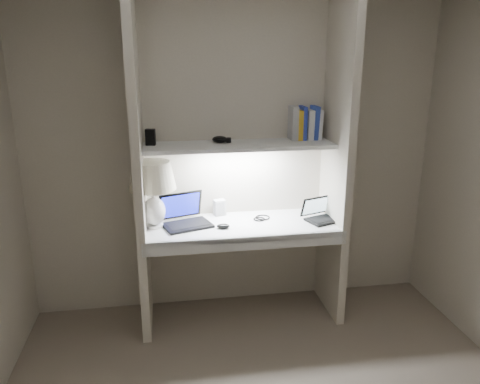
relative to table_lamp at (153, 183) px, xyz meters
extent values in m
cube|color=#BEB4A2|center=(0.64, 0.24, 0.14)|extent=(3.20, 0.01, 2.50)
cube|color=#BEB4A2|center=(-0.09, -0.03, 0.14)|extent=(0.06, 0.55, 2.50)
cube|color=#BEB4A2|center=(1.37, -0.03, 0.14)|extent=(0.06, 0.55, 2.50)
cube|color=white|center=(0.64, -0.03, -0.36)|extent=(1.40, 0.55, 0.04)
cube|color=silver|center=(0.64, -0.29, -0.39)|extent=(1.46, 0.03, 0.10)
cube|color=silver|center=(0.64, 0.06, 0.24)|extent=(1.40, 0.36, 0.03)
cube|color=white|center=(0.64, 0.06, 0.22)|extent=(0.60, 0.04, 0.02)
cylinder|color=white|center=(0.00, 0.00, -0.32)|extent=(0.12, 0.12, 0.02)
ellipsoid|color=white|center=(0.00, 0.00, -0.21)|extent=(0.17, 0.17, 0.21)
cylinder|color=white|center=(0.00, 0.00, -0.09)|extent=(0.03, 0.03, 0.09)
sphere|color=#FFD899|center=(0.00, 0.00, 0.00)|extent=(0.05, 0.05, 0.05)
cube|color=black|center=(0.24, -0.03, -0.33)|extent=(0.40, 0.33, 0.02)
cube|color=black|center=(0.24, -0.03, -0.32)|extent=(0.33, 0.25, 0.00)
cube|color=black|center=(0.19, 0.11, -0.21)|extent=(0.34, 0.17, 0.21)
cube|color=#1721C5|center=(0.20, 0.10, -0.21)|extent=(0.30, 0.14, 0.17)
cube|color=black|center=(1.28, -0.08, -0.33)|extent=(0.30, 0.26, 0.02)
cube|color=black|center=(1.28, -0.08, -0.32)|extent=(0.25, 0.19, 0.00)
cube|color=black|center=(1.24, 0.03, -0.24)|extent=(0.26, 0.14, 0.15)
cube|color=#CAEAF7|center=(1.25, 0.02, -0.24)|extent=(0.23, 0.11, 0.12)
cube|color=silver|center=(0.50, 0.19, -0.27)|extent=(0.10, 0.09, 0.13)
ellipsoid|color=black|center=(0.50, -0.11, -0.32)|extent=(0.10, 0.07, 0.04)
torus|color=black|center=(0.83, 0.06, -0.33)|extent=(0.12, 0.12, 0.01)
cube|color=yellow|center=(0.00, 0.03, -0.33)|extent=(0.06, 0.06, 0.00)
cube|color=silver|center=(1.28, 0.17, 0.37)|extent=(0.04, 0.17, 0.23)
cube|color=#2840A3|center=(1.24, 0.17, 0.39)|extent=(0.05, 0.17, 0.25)
cube|color=white|center=(1.20, 0.17, 0.37)|extent=(0.05, 0.17, 0.23)
cube|color=#283BB1|center=(1.15, 0.17, 0.39)|extent=(0.03, 0.17, 0.25)
cube|color=gold|center=(1.12, 0.17, 0.37)|extent=(0.04, 0.17, 0.23)
cube|color=#A3A4A8|center=(1.08, 0.17, 0.39)|extent=(0.05, 0.17, 0.25)
cube|color=black|center=(0.00, 0.11, 0.32)|extent=(0.07, 0.06, 0.12)
ellipsoid|color=black|center=(0.51, 0.11, 0.29)|extent=(0.14, 0.13, 0.05)
camera|label=1|loc=(0.10, -3.30, 0.91)|focal=35.00mm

